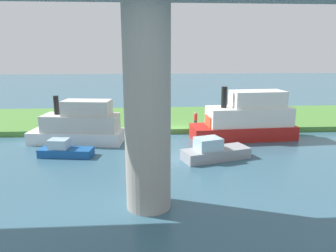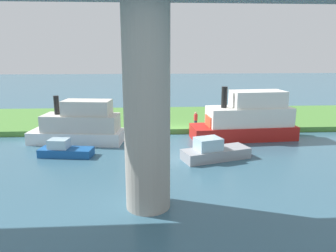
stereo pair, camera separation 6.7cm
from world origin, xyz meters
name	(u,v)px [view 1 (the left image)]	position (x,y,z in m)	size (l,w,h in m)	color
ground_plane	(176,134)	(0.00, 0.00, 0.00)	(160.00, 160.00, 0.00)	#386075
grassy_bank	(172,118)	(0.00, -6.00, 0.25)	(80.00, 12.00, 0.50)	#4C8438
bridge_pylon	(147,109)	(2.68, 14.11, 5.01)	(2.22, 2.22, 10.02)	#9E998E
person_on_bank	(195,119)	(-1.98, -1.25, 1.20)	(0.39, 0.39, 1.39)	#2D334C
mooring_post	(77,124)	(9.40, -0.97, 0.87)	(0.20, 0.20, 0.74)	brown
motorboat_white	(79,126)	(8.48, 2.20, 1.49)	(8.12, 3.63, 4.01)	white
skiff_small	(247,119)	(-6.10, 1.77, 1.73)	(9.33, 3.70, 4.67)	red
motorboat_red	(64,150)	(8.90, 5.83, 0.47)	(4.07, 1.92, 1.30)	#195199
pontoon_yellow	(214,151)	(-2.09, 7.19, 0.59)	(5.23, 3.18, 1.64)	#99999E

